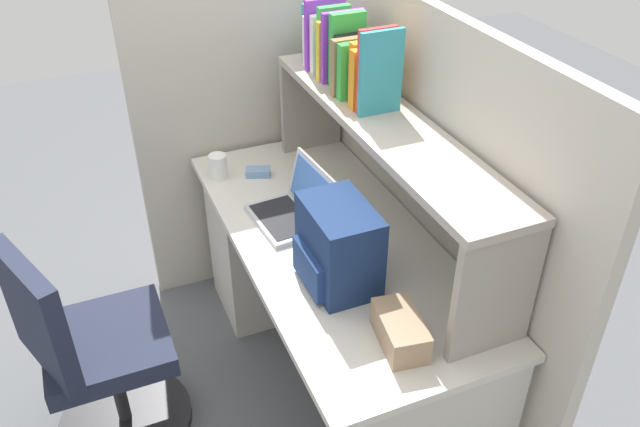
# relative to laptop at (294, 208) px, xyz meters

# --- Properties ---
(ground_plane) EXTENTS (8.00, 8.00, 0.00)m
(ground_plane) POSITION_rel_laptop_xyz_m (0.17, 0.09, -0.78)
(ground_plane) COLOR #595B60
(desk) EXTENTS (1.60, 0.70, 0.73)m
(desk) POSITION_rel_laptop_xyz_m (-0.22, 0.09, -0.38)
(desk) COLOR beige
(desk) RESTS_ON ground_plane
(cubicle_partition_rear) EXTENTS (1.84, 0.05, 1.55)m
(cubicle_partition_rear) POSITION_rel_laptop_xyz_m (0.17, 0.47, -0.01)
(cubicle_partition_rear) COLOR #BCB5A8
(cubicle_partition_rear) RESTS_ON ground_plane
(cubicle_partition_left) EXTENTS (0.05, 1.06, 1.55)m
(cubicle_partition_left) POSITION_rel_laptop_xyz_m (-0.68, 0.04, -0.01)
(cubicle_partition_left) COLOR #BCB5A8
(cubicle_partition_left) RESTS_ON ground_plane
(overhead_hutch) EXTENTS (1.44, 0.28, 0.45)m
(overhead_hutch) POSITION_rel_laptop_xyz_m (0.17, 0.29, 0.30)
(overhead_hutch) COLOR gray
(overhead_hutch) RESTS_ON desk
(reference_books_on_shelf) EXTENTS (0.57, 0.19, 0.30)m
(reference_books_on_shelf) POSITION_rel_laptop_xyz_m (-0.16, 0.28, 0.52)
(reference_books_on_shelf) COLOR teal
(reference_books_on_shelf) RESTS_ON overhead_hutch
(laptop) EXTENTS (0.33, 0.28, 0.22)m
(laptop) POSITION_rel_laptop_xyz_m (0.00, 0.00, 0.00)
(laptop) COLOR #B7BABF
(laptop) RESTS_ON desk
(backpack) EXTENTS (0.30, 0.22, 0.30)m
(backpack) POSITION_rel_laptop_xyz_m (0.41, -0.00, 0.09)
(backpack) COLOR navy
(backpack) RESTS_ON desk
(computer_mouse) EXTENTS (0.09, 0.12, 0.03)m
(computer_mouse) POSITION_rel_laptop_xyz_m (-0.37, -0.03, -0.03)
(computer_mouse) COLOR #7299C6
(computer_mouse) RESTS_ON desk
(paper_cup) EXTENTS (0.08, 0.08, 0.11)m
(paper_cup) POSITION_rel_laptop_xyz_m (-0.42, -0.19, 0.00)
(paper_cup) COLOR white
(paper_cup) RESTS_ON desk
(tissue_box) EXTENTS (0.24, 0.15, 0.10)m
(tissue_box) POSITION_rel_laptop_xyz_m (0.75, 0.05, -0.00)
(tissue_box) COLOR #9E7F60
(tissue_box) RESTS_ON desk
(office_chair) EXTENTS (0.53, 0.55, 0.93)m
(office_chair) POSITION_rel_laptop_xyz_m (0.13, -0.83, -0.39)
(office_chair) COLOR black
(office_chair) RESTS_ON ground_plane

